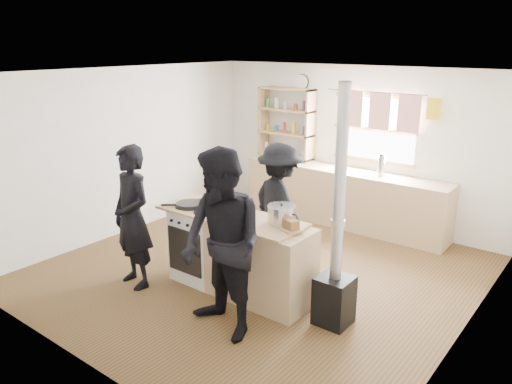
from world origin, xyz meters
TOP-DOWN VIEW (x-y plane):
  - ground at (0.00, 0.00)m, footprint 5.00×5.00m
  - back_counter at (0.00, 2.22)m, footprint 3.40×0.55m
  - shelving_unit at (-1.20, 2.34)m, footprint 1.00×0.28m
  - thermos at (0.61, 2.22)m, footprint 0.10×0.10m
  - cooking_island at (0.14, -0.55)m, footprint 1.97×0.64m
  - skillet_greens at (-0.57, -0.63)m, footprint 0.47×0.47m
  - roast_tray at (0.05, -0.56)m, footprint 0.38×0.26m
  - stockpot_stove at (-0.38, -0.33)m, footprint 0.24×0.24m
  - stockpot_counter at (0.64, -0.43)m, footprint 0.31×0.31m
  - bread_board at (0.81, -0.52)m, footprint 0.34×0.29m
  - flue_heater at (1.37, -0.49)m, footprint 0.35×0.35m
  - person_near_left at (-0.97, -1.18)m, footprint 0.69×0.51m
  - person_near_right at (0.58, -1.33)m, footprint 1.07×0.91m
  - person_far at (0.05, 0.40)m, footprint 1.20×0.96m

SIDE VIEW (x-z plane):
  - ground at x=0.00m, z-range -0.01..0.00m
  - back_counter at x=0.00m, z-range 0.00..0.90m
  - cooking_island at x=0.14m, z-range 0.00..0.93m
  - flue_heater at x=1.37m, z-range -0.60..1.90m
  - person_far at x=0.05m, z-range 0.00..1.62m
  - person_near_left at x=-0.97m, z-range 0.00..1.73m
  - person_near_right at x=0.58m, z-range 0.00..1.91m
  - skillet_greens at x=-0.57m, z-range 0.93..0.98m
  - roast_tray at x=0.05m, z-range 0.93..1.01m
  - bread_board at x=0.81m, z-range 0.92..1.04m
  - stockpot_stove at x=-0.38m, z-range 0.92..1.11m
  - stockpot_counter at x=0.64m, z-range 0.92..1.15m
  - thermos at x=0.61m, z-range 0.90..1.22m
  - shelving_unit at x=-1.20m, z-range 0.91..2.11m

